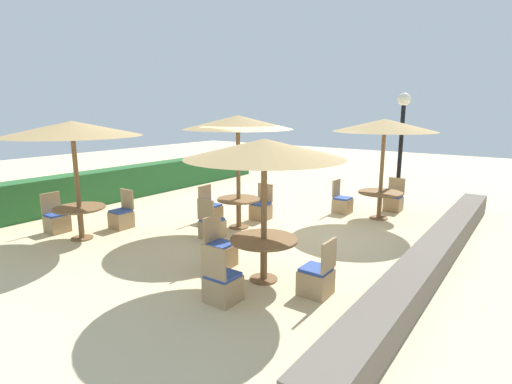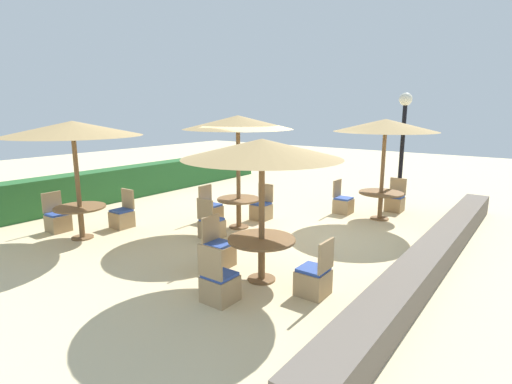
# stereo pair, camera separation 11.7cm
# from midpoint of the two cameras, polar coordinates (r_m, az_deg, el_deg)

# --- Properties ---
(ground_plane) EXTENTS (40.00, 40.00, 0.00)m
(ground_plane) POSITION_cam_midpoint_polar(r_m,az_deg,el_deg) (9.57, 2.58, -5.72)
(ground_plane) COLOR beige
(hedge_row) EXTENTS (13.00, 0.70, 1.02)m
(hedge_row) POSITION_cam_midpoint_polar(r_m,az_deg,el_deg) (13.63, -19.14, 1.13)
(hedge_row) COLOR #28602D
(hedge_row) RESTS_ON ground_plane
(stone_border) EXTENTS (10.00, 0.56, 0.49)m
(stone_border) POSITION_cam_midpoint_polar(r_m,az_deg,el_deg) (8.21, 23.82, -7.96)
(stone_border) COLOR #6B6056
(stone_border) RESTS_ON ground_plane
(lamp_post) EXTENTS (0.36, 0.36, 3.32)m
(lamp_post) POSITION_cam_midpoint_polar(r_m,az_deg,el_deg) (12.21, 19.88, 8.65)
(lamp_post) COLOR black
(lamp_post) RESTS_ON ground_plane
(parasol_back_left) EXTENTS (2.92, 2.92, 2.63)m
(parasol_back_left) POSITION_cam_midpoint_polar(r_m,az_deg,el_deg) (9.49, -25.12, 8.15)
(parasol_back_left) COLOR brown
(parasol_back_left) RESTS_ON ground_plane
(round_table_back_left) EXTENTS (1.11, 1.11, 0.74)m
(round_table_back_left) POSITION_cam_midpoint_polar(r_m,az_deg,el_deg) (9.76, -24.17, -2.83)
(round_table_back_left) COLOR brown
(round_table_back_left) RESTS_ON ground_plane
(patio_chair_back_left_east) EXTENTS (0.46, 0.46, 0.93)m
(patio_chair_back_left_east) POSITION_cam_midpoint_polar(r_m,az_deg,el_deg) (10.39, -18.93, -3.43)
(patio_chair_back_left_east) COLOR tan
(patio_chair_back_left_east) RESTS_ON ground_plane
(patio_chair_back_left_north) EXTENTS (0.46, 0.46, 0.93)m
(patio_chair_back_left_north) POSITION_cam_midpoint_polar(r_m,az_deg,el_deg) (10.65, -26.87, -3.73)
(patio_chair_back_left_north) COLOR tan
(patio_chair_back_left_north) RESTS_ON ground_plane
(parasol_front_right) EXTENTS (2.62, 2.62, 2.63)m
(parasol_front_right) POSITION_cam_midpoint_polar(r_m,az_deg,el_deg) (10.80, 17.60, 9.01)
(parasol_front_right) COLOR brown
(parasol_front_right) RESTS_ON ground_plane
(round_table_front_right) EXTENTS (1.15, 1.15, 0.73)m
(round_table_front_right) POSITION_cam_midpoint_polar(r_m,az_deg,el_deg) (11.03, 17.00, -0.69)
(round_table_front_right) COLOR brown
(round_table_front_right) RESTS_ON ground_plane
(patio_chair_front_right_east) EXTENTS (0.46, 0.46, 0.93)m
(patio_chair_front_right_east) POSITION_cam_midpoint_polar(r_m,az_deg,el_deg) (12.11, 18.79, -1.31)
(patio_chair_front_right_east) COLOR tan
(patio_chair_front_right_east) RESTS_ON ground_plane
(patio_chair_front_right_north) EXTENTS (0.46, 0.46, 0.93)m
(patio_chair_front_right_north) POSITION_cam_midpoint_polar(r_m,az_deg,el_deg) (11.47, 11.89, -1.64)
(patio_chair_front_right_north) COLOR tan
(patio_chair_front_right_north) RESTS_ON ground_plane
(parasol_center) EXTENTS (2.61, 2.61, 2.73)m
(parasol_center) POSITION_cam_midpoint_polar(r_m,az_deg,el_deg) (9.51, -2.96, 9.84)
(parasol_center) COLOR brown
(parasol_center) RESTS_ON ground_plane
(round_table_center) EXTENTS (1.05, 1.05, 0.73)m
(round_table_center) POSITION_cam_midpoint_polar(r_m,az_deg,el_deg) (9.78, -2.84, -1.84)
(round_table_center) COLOR brown
(round_table_center) RESTS_ON ground_plane
(patio_chair_center_east) EXTENTS (0.46, 0.46, 0.93)m
(patio_chair_center_east) POSITION_cam_midpoint_polar(r_m,az_deg,el_deg) (10.58, 0.42, -2.51)
(patio_chair_center_east) COLOR tan
(patio_chair_center_east) RESTS_ON ground_plane
(patio_chair_center_west) EXTENTS (0.46, 0.46, 0.93)m
(patio_chair_center_west) POSITION_cam_midpoint_polar(r_m,az_deg,el_deg) (9.12, -6.70, -4.94)
(patio_chair_center_west) COLOR tan
(patio_chair_center_west) RESTS_ON ground_plane
(patio_chair_center_north) EXTENTS (0.46, 0.46, 0.93)m
(patio_chair_center_north) POSITION_cam_midpoint_polar(r_m,az_deg,el_deg) (10.46, -6.83, -2.76)
(patio_chair_center_north) COLOR tan
(patio_chair_center_north) RESTS_ON ground_plane
(parasol_front_left) EXTENTS (2.62, 2.62, 2.41)m
(parasol_front_left) POSITION_cam_midpoint_polar(r_m,az_deg,el_deg) (6.43, 0.66, 6.11)
(parasol_front_left) COLOR brown
(parasol_front_left) RESTS_ON ground_plane
(round_table_front_left) EXTENTS (1.14, 1.14, 0.74)m
(round_table_front_left) POSITION_cam_midpoint_polar(r_m,az_deg,el_deg) (6.79, 0.63, -7.80)
(round_table_front_left) COLOR brown
(round_table_front_left) RESTS_ON ground_plane
(patio_chair_front_left_north) EXTENTS (0.46, 0.46, 0.93)m
(patio_chair_front_left_north) POSITION_cam_midpoint_polar(r_m,az_deg,el_deg) (7.54, -5.57, -8.56)
(patio_chair_front_left_north) COLOR tan
(patio_chair_front_left_north) RESTS_ON ground_plane
(patio_chair_front_left_west) EXTENTS (0.46, 0.46, 0.93)m
(patio_chair_front_left_west) POSITION_cam_midpoint_polar(r_m,az_deg,el_deg) (6.22, -5.38, -13.15)
(patio_chair_front_left_west) COLOR tan
(patio_chair_front_left_west) RESTS_ON ground_plane
(patio_chair_front_left_south) EXTENTS (0.46, 0.46, 0.93)m
(patio_chair_front_left_south) POSITION_cam_midpoint_polar(r_m,az_deg,el_deg) (6.47, 8.15, -12.17)
(patio_chair_front_left_south) COLOR tan
(patio_chair_front_left_south) RESTS_ON ground_plane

